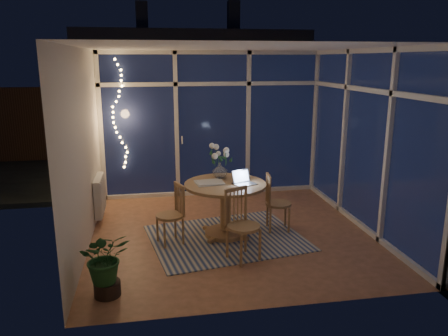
{
  "coord_description": "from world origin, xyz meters",
  "views": [
    {
      "loc": [
        -1.15,
        -5.8,
        2.44
      ],
      "look_at": [
        -0.09,
        0.25,
        0.91
      ],
      "focal_mm": 35.0,
      "sensor_mm": 36.0,
      "label": 1
    }
  ],
  "objects_px": {
    "chair_left": "(170,214)",
    "laptop": "(245,177)",
    "chair_front": "(244,225)",
    "potted_plant": "(106,263)",
    "dining_table": "(225,210)",
    "chair_right": "(278,202)",
    "flower_vase": "(220,171)"
  },
  "relations": [
    {
      "from": "dining_table",
      "to": "laptop",
      "type": "height_order",
      "value": "laptop"
    },
    {
      "from": "chair_left",
      "to": "potted_plant",
      "type": "relative_size",
      "value": 1.11
    },
    {
      "from": "dining_table",
      "to": "chair_left",
      "type": "relative_size",
      "value": 1.35
    },
    {
      "from": "chair_front",
      "to": "flower_vase",
      "type": "relative_size",
      "value": 4.39
    },
    {
      "from": "chair_left",
      "to": "potted_plant",
      "type": "bearing_deg",
      "value": -49.7
    },
    {
      "from": "chair_front",
      "to": "laptop",
      "type": "xyz_separation_m",
      "value": [
        0.17,
        0.68,
        0.42
      ]
    },
    {
      "from": "dining_table",
      "to": "chair_right",
      "type": "relative_size",
      "value": 1.33
    },
    {
      "from": "potted_plant",
      "to": "chair_front",
      "type": "bearing_deg",
      "value": 20.36
    },
    {
      "from": "chair_right",
      "to": "potted_plant",
      "type": "bearing_deg",
      "value": 128.86
    },
    {
      "from": "chair_left",
      "to": "chair_front",
      "type": "height_order",
      "value": "chair_front"
    },
    {
      "from": "laptop",
      "to": "potted_plant",
      "type": "xyz_separation_m",
      "value": [
        -1.78,
        -1.28,
        -0.5
      ]
    },
    {
      "from": "chair_left",
      "to": "flower_vase",
      "type": "distance_m",
      "value": 0.99
    },
    {
      "from": "dining_table",
      "to": "flower_vase",
      "type": "height_order",
      "value": "flower_vase"
    },
    {
      "from": "chair_left",
      "to": "chair_front",
      "type": "relative_size",
      "value": 0.91
    },
    {
      "from": "flower_vase",
      "to": "potted_plant",
      "type": "bearing_deg",
      "value": -131.46
    },
    {
      "from": "chair_right",
      "to": "potted_plant",
      "type": "xyz_separation_m",
      "value": [
        -2.32,
        -1.46,
        -0.05
      ]
    },
    {
      "from": "laptop",
      "to": "potted_plant",
      "type": "bearing_deg",
      "value": -170.55
    },
    {
      "from": "laptop",
      "to": "chair_left",
      "type": "bearing_deg",
      "value": 155.31
    },
    {
      "from": "dining_table",
      "to": "chair_front",
      "type": "relative_size",
      "value": 1.24
    },
    {
      "from": "potted_plant",
      "to": "dining_table",
      "type": "bearing_deg",
      "value": 42.49
    },
    {
      "from": "chair_right",
      "to": "potted_plant",
      "type": "distance_m",
      "value": 2.74
    },
    {
      "from": "potted_plant",
      "to": "flower_vase",
      "type": "bearing_deg",
      "value": 48.54
    },
    {
      "from": "chair_left",
      "to": "dining_table",
      "type": "bearing_deg",
      "value": 81.08
    },
    {
      "from": "laptop",
      "to": "flower_vase",
      "type": "xyz_separation_m",
      "value": [
        -0.29,
        0.42,
        0.0
      ]
    },
    {
      "from": "chair_front",
      "to": "chair_right",
      "type": "bearing_deg",
      "value": 25.88
    },
    {
      "from": "chair_left",
      "to": "laptop",
      "type": "relative_size",
      "value": 2.96
    },
    {
      "from": "chair_left",
      "to": "chair_right",
      "type": "bearing_deg",
      "value": 78.41
    },
    {
      "from": "chair_left",
      "to": "laptop",
      "type": "height_order",
      "value": "laptop"
    },
    {
      "from": "laptop",
      "to": "flower_vase",
      "type": "bearing_deg",
      "value": 98.23
    },
    {
      "from": "flower_vase",
      "to": "dining_table",
      "type": "bearing_deg",
      "value": -85.31
    },
    {
      "from": "dining_table",
      "to": "laptop",
      "type": "distance_m",
      "value": 0.57
    },
    {
      "from": "chair_right",
      "to": "laptop",
      "type": "height_order",
      "value": "laptop"
    }
  ]
}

